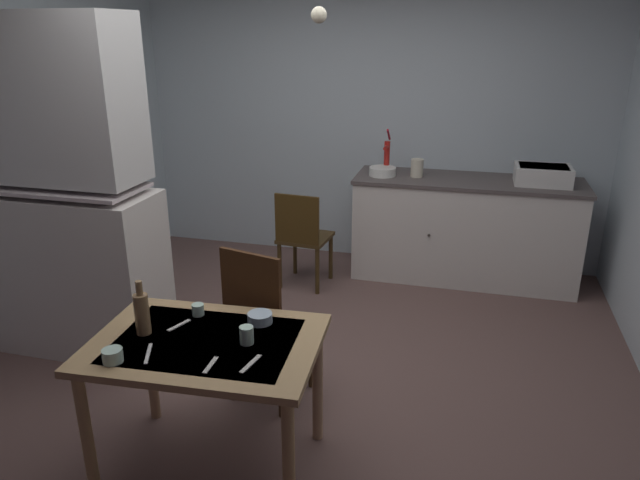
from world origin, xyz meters
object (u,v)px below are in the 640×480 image
mixing_bowl_counter (382,171)px  teacup_cream (198,310)px  chair_by_counter (303,236)px  serving_bowl_wide (260,318)px  hand_pump (387,154)px  dining_table (207,359)px  sink_basin (543,175)px  glass_bottle (142,312)px  chair_far_side (264,323)px  hutch_cabinet (71,204)px

mixing_bowl_counter → teacup_cream: 2.56m
chair_by_counter → serving_bowl_wide: size_ratio=6.81×
mixing_bowl_counter → chair_by_counter: 0.90m
hand_pump → dining_table: 2.89m
mixing_bowl_counter → hand_pump: bearing=79.2°
sink_basin → glass_bottle: bearing=-125.9°
dining_table → teacup_cream: (-0.15, 0.23, 0.13)m
mixing_bowl_counter → glass_bottle: size_ratio=0.85×
sink_basin → teacup_cream: bearing=-126.0°
hand_pump → chair_by_counter: 1.04m
teacup_cream → chair_far_side: bearing=60.6°
mixing_bowl_counter → dining_table: 2.77m
chair_far_side → teacup_cream: (-0.21, -0.37, 0.24)m
hutch_cabinet → chair_far_side: 1.53m
hutch_cabinet → sink_basin: (3.05, 1.87, -0.06)m
dining_table → teacup_cream: bearing=122.6°
sink_basin → dining_table: bearing=-121.6°
dining_table → sink_basin: bearing=58.4°
teacup_cream → serving_bowl_wide: bearing=0.9°
hand_pump → dining_table: size_ratio=0.35×
mixing_bowl_counter → chair_far_side: chair_far_side is taller
chair_far_side → serving_bowl_wide: 0.45m
chair_by_counter → teacup_cream: (0.04, -2.00, 0.30)m
serving_bowl_wide → glass_bottle: glass_bottle is taller
chair_far_side → teacup_cream: chair_far_side is taller
chair_far_side → teacup_cream: size_ratio=15.87×
dining_table → glass_bottle: bearing=-178.2°
hutch_cabinet → glass_bottle: (1.03, -0.91, -0.20)m
hutch_cabinet → glass_bottle: hutch_cabinet is taller
sink_basin → teacup_cream: 3.16m
mixing_bowl_counter → teacup_cream: (-0.54, -2.50, -0.18)m
hutch_cabinet → hand_pump: bearing=47.4°
serving_bowl_wide → teacup_cream: bearing=-179.1°
hutch_cabinet → dining_table: 1.67m
mixing_bowl_counter → chair_far_side: 2.19m
hand_pump → glass_bottle: 2.93m
sink_basin → glass_bottle: 3.45m
chair_by_counter → serving_bowl_wide: chair_by_counter is taller
hutch_cabinet → sink_basin: 3.58m
dining_table → chair_by_counter: chair_by_counter is taller
dining_table → serving_bowl_wide: size_ratio=8.99×
chair_by_counter → serving_bowl_wide: (0.37, -2.00, 0.29)m
sink_basin → mixing_bowl_counter: bearing=-177.8°
sink_basin → hand_pump: (-1.29, 0.05, 0.09)m
hutch_cabinet → chair_far_side: size_ratio=2.25×
serving_bowl_wide → teacup_cream: (-0.33, -0.01, 0.01)m
hutch_cabinet → hand_pump: size_ratio=5.63×
hutch_cabinet → teacup_cream: 1.41m
hand_pump → serving_bowl_wide: (-0.23, -2.59, -0.32)m
sink_basin → chair_by_counter: bearing=-163.9°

